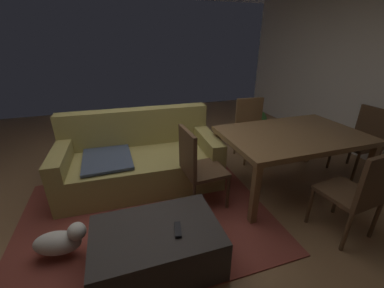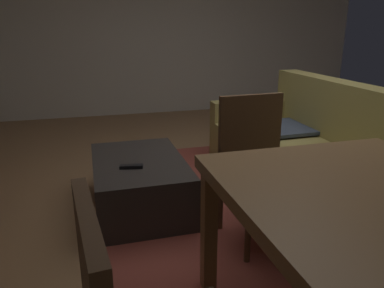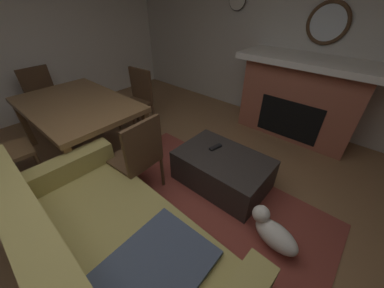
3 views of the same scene
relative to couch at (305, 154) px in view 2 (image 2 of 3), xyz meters
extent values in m
plane|color=olive|center=(0.05, -0.40, -0.32)|extent=(8.33, 8.33, 0.00)
cube|color=beige|center=(-3.42, -0.40, 1.01)|extent=(0.12, 6.50, 2.65)
cube|color=brown|center=(-0.04, -0.73, -0.31)|extent=(2.60, 2.00, 0.01)
cube|color=#9E8E4C|center=(0.00, -0.07, -0.11)|extent=(2.00, 1.02, 0.42)
cube|color=#9E8E4C|center=(0.02, 0.31, 0.35)|extent=(1.97, 0.27, 0.50)
cube|color=#9E8E4C|center=(0.89, -0.10, 0.20)|extent=(0.21, 0.96, 0.20)
cube|color=#9E8E4C|center=(-0.89, -0.04, 0.20)|extent=(0.21, 0.96, 0.20)
cube|color=#3D475B|center=(-0.39, -0.06, 0.13)|extent=(0.58, 0.83, 0.03)
cube|color=#2D2826|center=(-0.04, -1.40, -0.12)|extent=(1.02, 0.67, 0.39)
cube|color=black|center=(0.12, -1.47, 0.09)|extent=(0.08, 0.17, 0.02)
cube|color=brown|center=(1.00, -0.23, 0.02)|extent=(0.07, 0.07, 0.68)
cube|color=brown|center=(1.00, -1.18, 0.02)|extent=(0.07, 0.07, 0.68)
cube|color=#513823|center=(0.64, -0.70, 0.11)|extent=(0.46, 0.46, 0.04)
cube|color=#513823|center=(0.44, -0.72, 0.37)|extent=(0.07, 0.44, 0.48)
cylinder|color=#513823|center=(0.83, -0.49, -0.11)|extent=(0.04, 0.04, 0.41)
cylinder|color=#513823|center=(0.85, -0.89, -0.11)|extent=(0.04, 0.04, 0.41)
cylinder|color=#513823|center=(0.43, -0.52, -0.11)|extent=(0.04, 0.04, 0.41)
cylinder|color=#513823|center=(0.45, -0.92, -0.11)|extent=(0.04, 0.04, 0.41)
ellipsoid|color=silver|center=(-0.85, -1.04, -0.16)|extent=(0.44, 0.28, 0.21)
sphere|color=silver|center=(-0.67, -1.07, -0.05)|extent=(0.15, 0.15, 0.15)
camera|label=1|loc=(-0.23, -2.90, 1.47)|focal=22.69mm
camera|label=2|loc=(2.56, -1.71, 1.01)|focal=34.30mm
camera|label=3|loc=(-1.02, 0.26, 1.56)|focal=20.53mm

